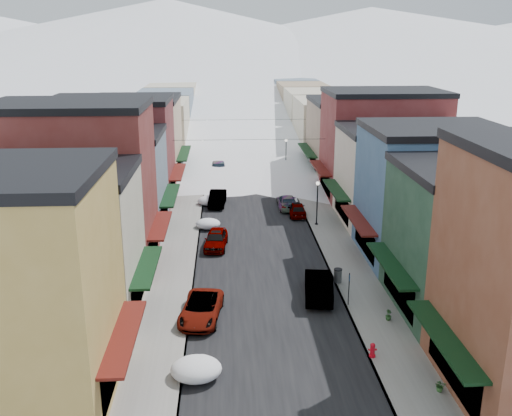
{
  "coord_description": "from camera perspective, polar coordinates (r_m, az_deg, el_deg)",
  "views": [
    {
      "loc": [
        -2.66,
        -20.53,
        16.97
      ],
      "look_at": [
        0.0,
        27.17,
        2.42
      ],
      "focal_mm": 40.0,
      "sensor_mm": 36.0,
      "label": 1
    }
  ],
  "objects": [
    {
      "name": "curb_right",
      "position": [
        82.65,
        2.24,
        5.12
      ],
      "size": [
        0.1,
        160.0,
        0.15
      ],
      "primitive_type": "cube",
      "color": "slate",
      "rests_on": "ground"
    },
    {
      "name": "streetlamp_far",
      "position": [
        73.54,
        3.02,
        5.75
      ],
      "size": [
        0.34,
        0.34,
        4.1
      ],
      "color": "black",
      "rests_on": "sidewalk_right"
    },
    {
      "name": "snow_pile_mid",
      "position": [
        52.2,
        -4.81,
        -1.57
      ],
      "size": [
        2.25,
        2.59,
        0.95
      ],
      "color": "white",
      "rests_on": "ground"
    },
    {
      "name": "distant_blocks",
      "position": [
        104.38,
        -1.73,
        9.79
      ],
      "size": [
        34.0,
        55.0,
        8.0
      ],
      "color": "gray",
      "rests_on": "ground"
    },
    {
      "name": "car_gray_suv",
      "position": [
        55.77,
        4.12,
        -0.1
      ],
      "size": [
        1.71,
        4.03,
        1.36
      ],
      "primitive_type": "imported",
      "rotation": [
        0.0,
        0.0,
        3.12
      ],
      "color": "gray",
      "rests_on": "ground"
    },
    {
      "name": "bldg_l_grayblue",
      "position": [
        52.15,
        -14.76,
        2.54
      ],
      "size": [
        11.3,
        9.2,
        9.0
      ],
      "color": "slate",
      "rests_on": "ground"
    },
    {
      "name": "snow_pile_far",
      "position": [
        59.33,
        -4.68,
        0.75
      ],
      "size": [
        2.41,
        2.68,
        1.02
      ],
      "color": "white",
      "rests_on": "ground"
    },
    {
      "name": "bldg_r_brick_far",
      "position": [
        62.88,
        12.49,
        6.26
      ],
      "size": [
        13.3,
        9.2,
        11.5
      ],
      "color": "maroon",
      "rests_on": "ground"
    },
    {
      "name": "bldg_l_cream",
      "position": [
        36.76,
        -19.68,
        -3.5
      ],
      "size": [
        11.3,
        8.2,
        9.5
      ],
      "color": "#C1B89B",
      "rests_on": "ground"
    },
    {
      "name": "streetlamp_near",
      "position": [
        52.34,
        6.15,
        1.05
      ],
      "size": [
        0.34,
        0.34,
        4.09
      ],
      "color": "black",
      "rests_on": "sidewalk_right"
    },
    {
      "name": "bldg_r_blue",
      "position": [
        45.97,
        17.1,
        1.41
      ],
      "size": [
        11.3,
        9.2,
        10.5
      ],
      "color": "#395D82",
      "rests_on": "ground"
    },
    {
      "name": "bldg_l_tan",
      "position": [
        70.36,
        -11.84,
        6.79
      ],
      "size": [
        11.3,
        11.2,
        10.0
      ],
      "color": "tan",
      "rests_on": "ground"
    },
    {
      "name": "road",
      "position": [
        82.34,
        -1.28,
        5.04
      ],
      "size": [
        10.0,
        160.0,
        0.01
      ],
      "primitive_type": "cube",
      "color": "black",
      "rests_on": "ground"
    },
    {
      "name": "car_silver_sedan",
      "position": [
        47.4,
        -4.02,
        -3.13
      ],
      "size": [
        2.18,
        4.53,
        1.49
      ],
      "primitive_type": "imported",
      "rotation": [
        0.0,
        0.0,
        -0.1
      ],
      "color": "#A9ADB2",
      "rests_on": "ground"
    },
    {
      "name": "bldg_r_green",
      "position": [
        38.19,
        21.56,
        -2.95
      ],
      "size": [
        11.3,
        9.2,
        9.5
      ],
      "color": "#1F412C",
      "rests_on": "ground"
    },
    {
      "name": "car_lane_silver",
      "position": [
        79.44,
        -2.38,
        5.2
      ],
      "size": [
        2.12,
        4.99,
        1.68
      ],
      "primitive_type": "imported",
      "rotation": [
        0.0,
        0.0,
        -0.03
      ],
      "color": "#9A9BA2",
      "rests_on": "ground"
    },
    {
      "name": "car_black_sedan",
      "position": [
        58.11,
        3.12,
        0.63
      ],
      "size": [
        1.93,
        4.72,
        1.37
      ],
      "primitive_type": "imported",
      "rotation": [
        0.0,
        0.0,
        3.14
      ],
      "color": "black",
      "rests_on": "ground"
    },
    {
      "name": "bldg_l_brick_near",
      "position": [
        43.82,
        -17.68,
        1.97
      ],
      "size": [
        12.3,
        8.2,
        12.5
      ],
      "color": "maroon",
      "rests_on": "ground"
    },
    {
      "name": "car_white_suv",
      "position": [
        36.05,
        -5.51,
        -9.98
      ],
      "size": [
        2.96,
        5.29,
        1.4
      ],
      "primitive_type": "imported",
      "rotation": [
        0.0,
        0.0,
        -0.13
      ],
      "color": "silver",
      "rests_on": "ground"
    },
    {
      "name": "parking_sign",
      "position": [
        37.52,
        9.28,
        -7.74
      ],
      "size": [
        0.06,
        0.3,
        2.22
      ],
      "color": "black",
      "rests_on": "sidewalk_right"
    },
    {
      "name": "car_dark_hatch",
      "position": [
        59.1,
        -3.88,
        0.97
      ],
      "size": [
        1.96,
        4.7,
        1.51
      ],
      "primitive_type": "imported",
      "rotation": [
        0.0,
        0.0,
        -0.08
      ],
      "color": "black",
      "rests_on": "ground"
    },
    {
      "name": "fire_hydrant",
      "position": [
        32.56,
        11.57,
        -13.78
      ],
      "size": [
        0.48,
        0.36,
        0.82
      ],
      "color": "red",
      "rests_on": "sidewalk_right"
    },
    {
      "name": "bldg_l_brick_far",
      "position": [
        60.75,
        -14.14,
        5.54
      ],
      "size": [
        13.3,
        9.2,
        11.0
      ],
      "color": "maroon",
      "rests_on": "ground"
    },
    {
      "name": "planter_near",
      "position": [
        30.69,
        17.95,
        -16.56
      ],
      "size": [
        0.62,
        0.57,
        0.59
      ],
      "primitive_type": "imported",
      "rotation": [
        0.0,
        0.0,
        -0.22
      ],
      "color": "#376C30",
      "rests_on": "sidewalk_right"
    },
    {
      "name": "bldg_r_cream",
      "position": [
        54.55,
        14.36,
        3.19
      ],
      "size": [
        12.3,
        9.2,
        9.0
      ],
      "color": "beige",
      "rests_on": "ground"
    },
    {
      "name": "car_lane_white",
      "position": [
        97.05,
        -0.32,
        7.3
      ],
      "size": [
        3.1,
        5.56,
        1.47
      ],
      "primitive_type": "imported",
      "rotation": [
        0.0,
        0.0,
        3.27
      ],
      "color": "white",
      "rests_on": "ground"
    },
    {
      "name": "snow_pile_near",
      "position": [
        30.59,
        -5.95,
        -15.66
      ],
      "size": [
        2.64,
        2.82,
        1.12
      ],
      "color": "white",
      "rests_on": "ground"
    },
    {
      "name": "curb_left",
      "position": [
        82.32,
        -4.8,
        5.03
      ],
      "size": [
        0.1,
        160.0,
        0.15
      ],
      "primitive_type": "cube",
      "color": "slate",
      "rests_on": "ground"
    },
    {
      "name": "planter_far",
      "position": [
        36.53,
        13.11,
        -10.38
      ],
      "size": [
        0.5,
        0.5,
        0.66
      ],
      "primitive_type": "imported",
      "rotation": [
        0.0,
        0.0,
        0.5
      ],
      "color": "#2A5326",
      "rests_on": "sidewalk_right"
    },
    {
      "name": "overhead_cables",
      "position": [
        68.93,
        -0.95,
        7.94
      ],
      "size": [
        16.4,
        15.04,
        0.04
      ],
      "color": "black",
      "rests_on": "ground"
    },
    {
      "name": "trash_can",
      "position": [
        41.0,
        8.19,
        -6.69
      ],
      "size": [
        0.59,
        0.59,
        1.0
      ],
      "color": "#5D5F62",
      "rests_on": "sidewalk_right"
    },
    {
      "name": "car_green_sedan",
      "position": [
        38.9,
        6.27,
        -7.66
      ],
      "size": [
        2.44,
        5.34,
        1.7
      ],
      "primitive_type": "imported",
      "rotation": [
        0.0,
        0.0,
        3.01
      ],
      "color": "black",
      "rests_on": "ground"
    },
    {
      "name": "car_silver_wagon",
      "position": [
        71.7,
        -3.79,
        3.9
      ],
      "size": [
        2.44,
        5.85,
        1.69
      ],
      "primitive_type": "imported",
      "rotation": [
        0.0,
        0.0,
        0.01
      ],
      "color": "gray",
      "rests_on": "ground"
    },
    {
      "name": "mountain_ridge",
      "position": [
        298.2,
        -6.69,
        16.32
      ],
      "size": [
        670.0,
        340.0,
        34.0
      ],
      "color": "silver",
      "rests_on": "ground"
    },
    {
      "name": "sidewalk_left",
      "position": [
        82.38,
        -5.89,
        5.01
      ],
      "size": [
        3.2,
        160.0,
        0.15
      ],
      "primitive_type": "cube",
      "color": "gray",
      "rests_on": "ground"
    },
    {
      "name": "bldg_r_tan",
      "position": [
        72.35,
        9.58,
        6.98
      ],
      "size": [
        11.3,
        11.2,
        9.5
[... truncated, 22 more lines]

